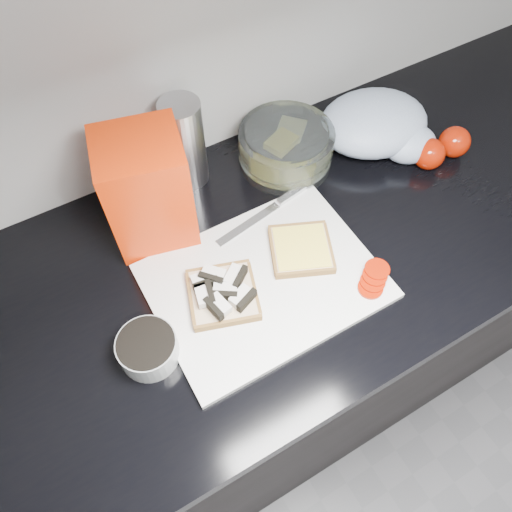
{
  "coord_description": "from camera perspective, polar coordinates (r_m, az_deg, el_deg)",
  "views": [
    {
      "loc": [
        -0.37,
        0.75,
        1.69
      ],
      "look_at": [
        -0.13,
        1.17,
        0.95
      ],
      "focal_mm": 35.0,
      "sensor_mm": 36.0,
      "label": 1
    }
  ],
  "objects": [
    {
      "name": "whole_tomatoes",
      "position": [
        1.14,
        20.47,
        11.5
      ],
      "size": [
        0.14,
        0.07,
        0.07
      ],
      "rotation": [
        0.0,
        0.0,
        0.32
      ],
      "color": "#951603",
      "rests_on": "countertop"
    },
    {
      "name": "tomato_slices",
      "position": [
        0.91,
        13.3,
        -2.52
      ],
      "size": [
        0.08,
        0.07,
        0.02
      ],
      "rotation": [
        0.0,
        0.0,
        0.17
      ],
      "color": "#951603",
      "rests_on": "cutting_board"
    },
    {
      "name": "knife",
      "position": [
        0.99,
        2.03,
        5.66
      ],
      "size": [
        0.22,
        0.05,
        0.01
      ],
      "rotation": [
        0.0,
        0.0,
        0.17
      ],
      "color": "silver",
      "rests_on": "cutting_board"
    },
    {
      "name": "grocery_bag",
      "position": [
        1.13,
        13.83,
        14.24
      ],
      "size": [
        0.27,
        0.25,
        0.1
      ],
      "rotation": [
        0.0,
        0.0,
        -0.23
      ],
      "color": "#ABBDD3",
      "rests_on": "countertop"
    },
    {
      "name": "bread_right",
      "position": [
        0.93,
        5.18,
        0.79
      ],
      "size": [
        0.15,
        0.15,
        0.02
      ],
      "rotation": [
        0.0,
        0.0,
        -0.41
      ],
      "color": "beige",
      "rests_on": "cutting_board"
    },
    {
      "name": "countertop",
      "position": [
        0.99,
        5.72,
        2.28
      ],
      "size": [
        3.5,
        0.64,
        0.04
      ],
      "primitive_type": "cube",
      "color": "black",
      "rests_on": "base_cabinet"
    },
    {
      "name": "steel_canister",
      "position": [
        1.0,
        -8.14,
        12.62
      ],
      "size": [
        0.08,
        0.08,
        0.19
      ],
      "primitive_type": "cylinder",
      "color": "#A6A6AA",
      "rests_on": "countertop"
    },
    {
      "name": "base_cabinet",
      "position": [
        1.39,
        4.15,
        -8.57
      ],
      "size": [
        3.5,
        0.6,
        0.86
      ],
      "primitive_type": "cube",
      "color": "black",
      "rests_on": "ground"
    },
    {
      "name": "glass_bowl",
      "position": [
        1.06,
        3.4,
        12.26
      ],
      "size": [
        0.2,
        0.2,
        0.08
      ],
      "rotation": [
        0.0,
        0.0,
        0.37
      ],
      "color": "silver",
      "rests_on": "countertop"
    },
    {
      "name": "seed_tub",
      "position": [
        0.84,
        -12.25,
        -10.24
      ],
      "size": [
        0.1,
        0.1,
        0.05
      ],
      "color": "#9A9F9F",
      "rests_on": "countertop"
    },
    {
      "name": "cutting_board",
      "position": [
        0.9,
        0.95,
        -2.91
      ],
      "size": [
        0.4,
        0.3,
        0.01
      ],
      "primitive_type": "cube",
      "color": "silver",
      "rests_on": "countertop"
    },
    {
      "name": "tub_lid",
      "position": [
        0.94,
        -6.09,
        -0.25
      ],
      "size": [
        0.12,
        0.12,
        0.01
      ],
      "primitive_type": "cylinder",
      "rotation": [
        0.0,
        0.0,
        0.35
      ],
      "color": "white",
      "rests_on": "countertop"
    },
    {
      "name": "bread_bag",
      "position": [
        0.91,
        -12.28,
        7.27
      ],
      "size": [
        0.17,
        0.16,
        0.23
      ],
      "primitive_type": "cube",
      "rotation": [
        0.0,
        0.0,
        -0.24
      ],
      "color": "red",
      "rests_on": "countertop"
    },
    {
      "name": "bread_left",
      "position": [
        0.87,
        -3.89,
        -4.24
      ],
      "size": [
        0.15,
        0.15,
        0.04
      ],
      "rotation": [
        0.0,
        0.0,
        -0.32
      ],
      "color": "beige",
      "rests_on": "cutting_board"
    }
  ]
}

